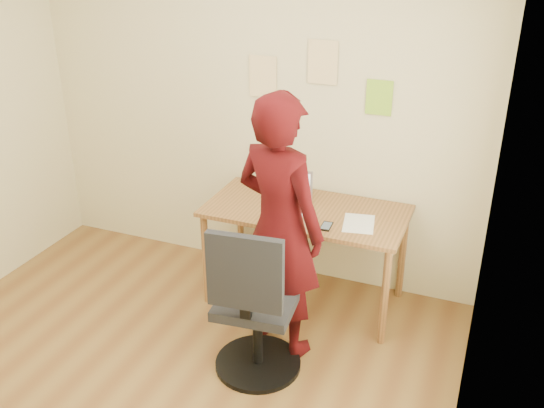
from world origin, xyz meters
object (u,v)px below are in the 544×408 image
at_px(phone, 326,226).
at_px(desk, 306,220).
at_px(office_chair, 254,313).
at_px(person, 280,228).
at_px(laptop, 290,200).

bearing_deg(phone, desk, 132.32).
bearing_deg(desk, office_chair, -90.88).
relative_size(office_chair, person, 0.61).
bearing_deg(laptop, office_chair, -100.34).
distance_m(desk, phone, 0.31).
bearing_deg(phone, laptop, 145.95).
bearing_deg(office_chair, phone, 65.69).
relative_size(phone, person, 0.08).
bearing_deg(desk, phone, -44.59).
height_order(desk, person, person).
relative_size(desk, laptop, 3.65).
bearing_deg(desk, laptop, -175.16).
height_order(laptop, person, person).
relative_size(laptop, person, 0.22).
distance_m(office_chair, person, 0.54).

